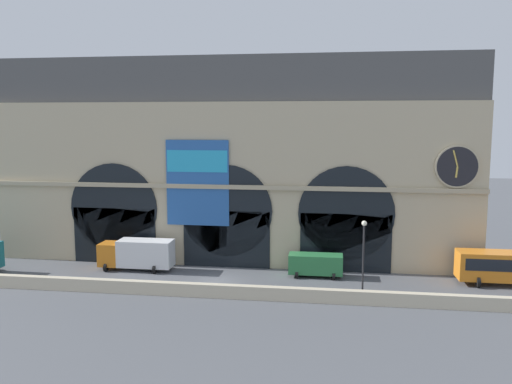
# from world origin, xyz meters

# --- Properties ---
(ground_plane) EXTENTS (200.00, 200.00, 0.00)m
(ground_plane) POSITION_xyz_m (0.00, 0.00, 0.00)
(ground_plane) COLOR #54565B
(quay_parapet_wall) EXTENTS (90.00, 0.70, 1.16)m
(quay_parapet_wall) POSITION_xyz_m (0.00, -4.59, 0.58)
(quay_parapet_wall) COLOR beige
(quay_parapet_wall) RESTS_ON ground
(station_building) EXTENTS (50.96, 5.48, 21.67)m
(station_building) POSITION_xyz_m (0.02, 7.55, 10.52)
(station_building) COLOR #BCAD8C
(station_building) RESTS_ON ground
(box_truck_midwest) EXTENTS (7.50, 2.91, 3.12)m
(box_truck_midwest) POSITION_xyz_m (-8.77, 2.60, 1.70)
(box_truck_midwest) COLOR orange
(box_truck_midwest) RESTS_ON ground
(van_mideast) EXTENTS (5.20, 2.48, 2.20)m
(van_mideast) POSITION_xyz_m (9.26, 2.85, 1.25)
(van_mideast) COLOR #2D7A42
(van_mideast) RESTS_ON ground
(street_lamp_quayside) EXTENTS (0.44, 0.44, 6.90)m
(street_lamp_quayside) POSITION_xyz_m (13.38, -3.79, 4.41)
(street_lamp_quayside) COLOR black
(street_lamp_quayside) RESTS_ON ground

